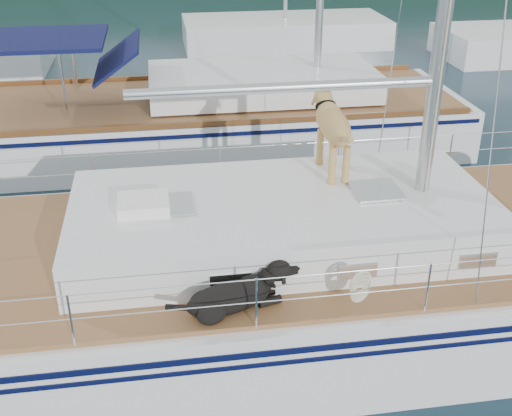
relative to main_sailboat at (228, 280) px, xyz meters
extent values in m
plane|color=black|center=(-0.10, 0.00, -0.68)|extent=(120.00, 120.00, 0.00)
cube|color=white|center=(-0.10, 0.00, -0.18)|extent=(12.00, 3.80, 1.40)
cube|color=#98653C|center=(-0.10, 0.00, 0.55)|extent=(11.52, 3.50, 0.06)
cube|color=white|center=(0.70, 0.00, 0.86)|extent=(5.20, 2.50, 0.55)
cylinder|color=silver|center=(0.70, 0.00, 2.53)|extent=(3.60, 0.12, 0.12)
cylinder|color=silver|center=(-0.10, -1.75, 1.14)|extent=(10.56, 0.01, 0.01)
cylinder|color=silver|center=(-0.10, 1.75, 1.14)|extent=(10.56, 0.01, 0.01)
cube|color=#1C38B3|center=(-0.52, 1.10, 0.60)|extent=(0.61, 0.47, 0.04)
cube|color=white|center=(-0.99, -0.07, 1.21)|extent=(0.61, 0.50, 0.15)
torus|color=beige|center=(1.20, -1.67, 0.94)|extent=(0.35, 0.22, 0.34)
cube|color=white|center=(0.29, 6.38, -0.23)|extent=(11.00, 3.50, 1.30)
cube|color=#98653C|center=(0.29, 6.38, 0.42)|extent=(10.56, 3.29, 0.06)
cube|color=white|center=(1.49, 6.38, 0.77)|extent=(4.80, 2.30, 0.55)
cube|color=#111347|center=(-2.91, 6.38, 1.82)|extent=(2.40, 2.30, 0.08)
cube|color=white|center=(3.90, 16.00, -0.28)|extent=(7.20, 3.00, 1.10)
camera|label=1|loc=(-0.71, -6.95, 4.61)|focal=45.00mm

